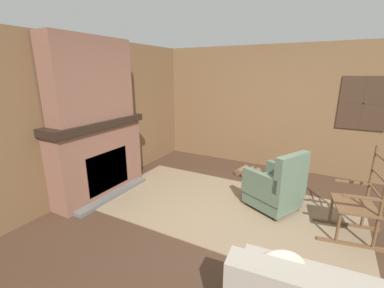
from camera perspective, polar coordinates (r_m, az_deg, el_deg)
ground_plane at (r=3.53m, az=11.07°, el=-19.08°), size 14.00×14.00×0.00m
wood_panel_wall_left at (r=4.52m, az=-22.67°, el=5.20°), size 0.06×5.93×2.53m
wood_panel_wall_back at (r=5.59m, az=20.51°, el=7.29°), size 5.93×0.09×2.53m
fireplace_hearth at (r=4.49m, az=-19.86°, el=-2.99°), size 0.60×1.72×1.26m
chimney_breast at (r=4.29m, az=-21.57°, el=13.17°), size 0.35×1.42×1.25m
area_rug at (r=4.07m, az=7.08°, el=-13.65°), size 3.81×2.01×0.01m
armchair at (r=4.03m, az=18.06°, el=-9.30°), size 0.89×0.87×0.93m
rocking_chair at (r=3.80m, az=32.89°, el=-11.75°), size 0.87×0.62×1.15m
firewood_stack at (r=5.29m, az=12.33°, el=-6.02°), size 0.47×0.44×0.13m
oil_lamp_vase at (r=4.00m, az=-27.85°, el=4.51°), size 0.10×0.10×0.24m
storage_case at (r=4.70m, az=-16.59°, el=6.84°), size 0.13×0.22×0.12m
decorative_plate_on_mantel at (r=4.32m, az=-22.19°, el=6.59°), size 0.07×0.28×0.27m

